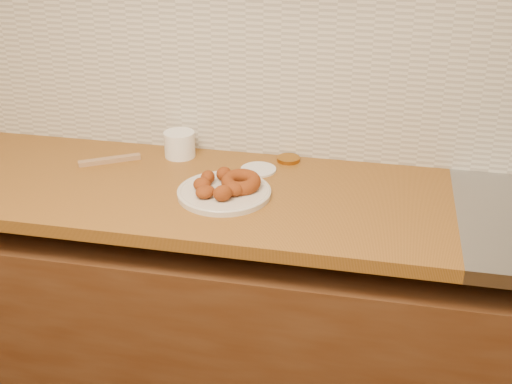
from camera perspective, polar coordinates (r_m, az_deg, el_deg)
wall_back at (r=2.04m, az=4.00°, el=15.10°), size 4.00×0.02×2.70m
base_cabinet at (r=2.18m, az=2.01°, el=-12.33°), size 3.60×0.60×0.77m
butcher_block at (r=2.10m, az=-15.52°, el=0.94°), size 2.30×0.62×0.04m
backsplash at (r=2.06m, az=3.82°, el=10.95°), size 3.60×0.02×0.60m
donut_plate at (r=1.89m, az=-2.84°, el=-0.06°), size 0.28×0.28×0.02m
ring_donut at (r=1.89m, az=-1.36°, el=0.92°), size 0.13×0.14×0.05m
fried_dough_chunks at (r=1.87m, az=-3.58°, el=0.59°), size 0.17×0.20×0.05m
plastic_tub at (r=2.15m, az=-6.80°, el=4.24°), size 0.11×0.11×0.09m
tub_lid at (r=2.05m, az=0.21°, el=2.01°), size 0.15×0.15×0.01m
brass_jar_lid at (r=2.12m, az=2.90°, el=2.94°), size 0.09×0.09×0.01m
wooden_utensil at (r=2.16m, az=-12.88°, el=2.78°), size 0.18×0.12×0.02m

